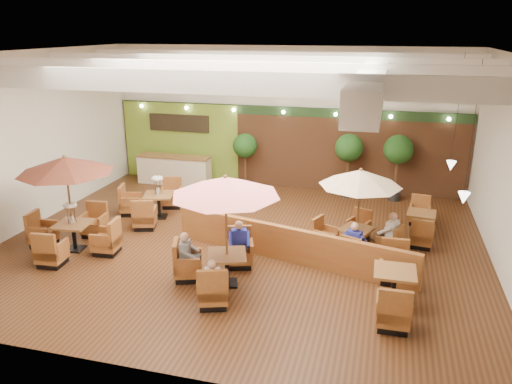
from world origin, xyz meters
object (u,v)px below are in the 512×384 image
(service_counter, at_px, (174,170))
(table_4, at_px, (394,287))
(table_0, at_px, (68,187))
(diner_4, at_px, (390,230))
(table_3, at_px, (151,203))
(topiary_0, at_px, (245,148))
(table_1, at_px, (223,207))
(diner_3, at_px, (355,239))
(diner_1, at_px, (239,240))
(table_2, at_px, (359,195))
(table_5, at_px, (420,224))
(topiary_2, at_px, (398,152))
(topiary_1, at_px, (349,150))
(diner_2, at_px, (187,252))
(diner_0, at_px, (213,277))
(booth_divider, at_px, (288,244))

(service_counter, distance_m, table_4, 11.46)
(table_0, relative_size, diner_4, 3.42)
(table_0, bearing_deg, diner_4, 7.00)
(table_3, bearing_deg, table_0, -124.07)
(service_counter, distance_m, topiary_0, 3.16)
(table_1, height_order, diner_3, table_1)
(diner_1, bearing_deg, table_2, -168.52)
(table_3, height_order, table_5, table_3)
(table_5, height_order, topiary_2, topiary_2)
(table_2, distance_m, topiary_1, 4.99)
(diner_2, bearing_deg, diner_4, 107.18)
(table_3, xyz_separation_m, diner_1, (3.96, -2.79, 0.30))
(table_0, xyz_separation_m, diner_1, (4.91, 0.24, -1.13))
(table_1, bearing_deg, service_counter, 102.80)
(table_1, distance_m, table_5, 6.87)
(table_1, height_order, table_2, table_1)
(diner_1, height_order, diner_4, diner_4)
(topiary_2, bearing_deg, diner_4, -91.63)
(table_1, distance_m, topiary_2, 8.76)
(topiary_2, bearing_deg, diner_0, -114.61)
(table_0, distance_m, table_4, 9.08)
(diner_0, bearing_deg, table_0, 145.84)
(table_3, bearing_deg, service_counter, 85.26)
(diner_3, bearing_deg, booth_divider, -155.72)
(table_4, relative_size, topiary_0, 1.28)
(table_4, distance_m, topiary_1, 7.92)
(table_0, distance_m, table_5, 10.52)
(diner_4, bearing_deg, table_3, 106.28)
(table_5, relative_size, diner_0, 3.50)
(diner_0, xyz_separation_m, diner_4, (3.88, 3.85, 0.04))
(booth_divider, relative_size, topiary_0, 3.22)
(booth_divider, distance_m, table_4, 3.21)
(diner_4, bearing_deg, booth_divider, 136.33)
(service_counter, xyz_separation_m, topiary_1, (6.99, 0.20, 1.22))
(service_counter, relative_size, table_2, 1.16)
(diner_2, distance_m, diner_4, 5.68)
(table_1, relative_size, table_3, 1.01)
(service_counter, height_order, diner_3, diner_3)
(service_counter, height_order, booth_divider, service_counter)
(table_2, height_order, diner_2, table_2)
(table_4, distance_m, diner_1, 4.14)
(diner_0, bearing_deg, diner_2, 121.67)
(booth_divider, bearing_deg, diner_3, 20.44)
(table_5, xyz_separation_m, diner_3, (-1.83, -2.64, 0.40))
(service_counter, distance_m, diner_0, 9.81)
(diner_2, bearing_deg, table_2, 112.44)
(booth_divider, height_order, topiary_2, topiary_2)
(topiary_0, xyz_separation_m, diner_2, (0.71, -7.74, -0.88))
(table_0, height_order, topiary_2, table_0)
(table_0, height_order, topiary_0, table_0)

